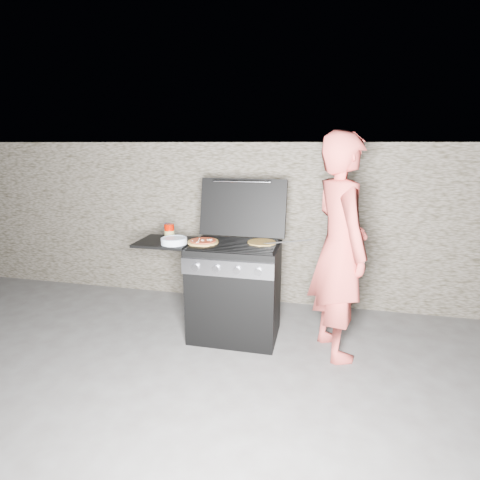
% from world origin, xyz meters
% --- Properties ---
extents(ground, '(50.00, 50.00, 0.00)m').
position_xyz_m(ground, '(0.00, 0.00, 0.00)').
color(ground, '#494441').
extents(stone_wall, '(8.00, 0.35, 1.80)m').
position_xyz_m(stone_wall, '(0.00, 1.05, 0.90)').
color(stone_wall, slate).
rests_on(stone_wall, ground).
extents(gas_grill, '(1.34, 0.79, 0.91)m').
position_xyz_m(gas_grill, '(-0.25, 0.00, 0.46)').
color(gas_grill, black).
rests_on(gas_grill, ground).
extents(pizza_topped, '(0.35, 0.35, 0.03)m').
position_xyz_m(pizza_topped, '(-0.29, -0.03, 0.93)').
color(pizza_topped, '#DAB26A').
rests_on(pizza_topped, gas_grill).
extents(pizza_plain, '(0.26, 0.26, 0.01)m').
position_xyz_m(pizza_plain, '(0.23, 0.08, 0.92)').
color(pizza_plain, gold).
rests_on(pizza_plain, gas_grill).
extents(sauce_jar, '(0.10, 0.10, 0.14)m').
position_xyz_m(sauce_jar, '(-0.66, 0.09, 0.97)').
color(sauce_jar, '#940D00').
rests_on(sauce_jar, gas_grill).
extents(blue_carton, '(0.07, 0.05, 0.14)m').
position_xyz_m(blue_carton, '(-0.70, 0.14, 0.97)').
color(blue_carton, '#05158C').
rests_on(blue_carton, gas_grill).
extents(plate_stack, '(0.25, 0.25, 0.05)m').
position_xyz_m(plate_stack, '(-0.55, -0.08, 0.93)').
color(plate_stack, white).
rests_on(plate_stack, gas_grill).
extents(person, '(0.68, 0.81, 1.89)m').
position_xyz_m(person, '(0.91, -0.06, 0.94)').
color(person, '#CE4841').
rests_on(person, ground).
extents(tongs, '(0.44, 0.07, 0.09)m').
position_xyz_m(tongs, '(0.46, 0.00, 0.96)').
color(tongs, '#242424').
rests_on(tongs, gas_grill).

